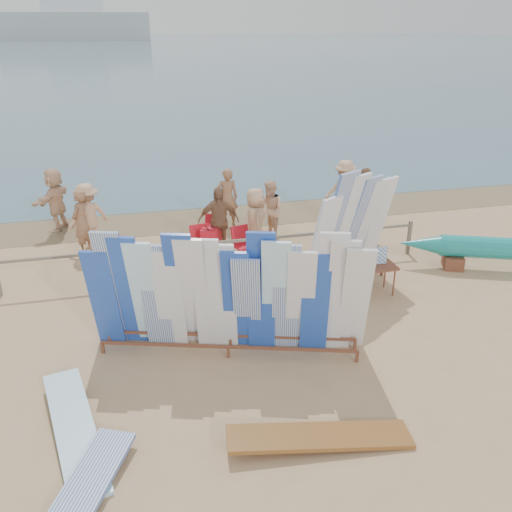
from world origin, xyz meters
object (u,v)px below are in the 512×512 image
object	(u,v)px
beach_chair_left	(203,249)
beachgoer_4	(218,221)
beachgoer_8	(270,210)
beachgoer_9	(344,190)
beachgoer_1	(81,222)
vendor_table	(375,278)
beachgoer_11	(55,199)
flat_board_a	(76,436)
stroller	(211,240)
beachgoer_3	(88,216)
beachgoer_6	(255,221)
beach_chair_right	(243,248)
beachgoer_7	(227,198)
flat_board_c	(319,443)
beachgoer_10	(364,200)
main_surfboard_rack	(229,298)
side_surfboard_rack	(350,234)

from	to	relation	value
beach_chair_left	beachgoer_4	world-z (taller)	beachgoer_4
beachgoer_8	beachgoer_9	xyz separation A→B (m)	(2.58, 0.95, 0.11)
beachgoer_1	beachgoer_9	size ratio (longest dim) A/B	0.93
beachgoer_1	beachgoer_9	bearing A→B (deg)	125.07
vendor_table	beachgoer_11	bearing A→B (deg)	140.01
beachgoer_4	beachgoer_9	size ratio (longest dim) A/B	0.98
flat_board_a	stroller	xyz separation A→B (m)	(3.09, 6.27, 0.40)
beachgoer_8	beachgoer_3	world-z (taller)	beachgoer_3
beachgoer_6	beachgoer_11	bearing A→B (deg)	59.78
beachgoer_11	beachgoer_3	distance (m)	1.94
beach_chair_right	beachgoer_6	bearing A→B (deg)	10.18
beachgoer_7	beach_chair_left	bearing A→B (deg)	68.59
stroller	beachgoer_7	size ratio (longest dim) A/B	0.57
stroller	beachgoer_6	xyz separation A→B (m)	(1.15, -0.15, 0.47)
beachgoer_3	stroller	bearing A→B (deg)	127.88
beachgoer_3	beach_chair_right	bearing A→B (deg)	127.59
vendor_table	beachgoer_6	xyz separation A→B (m)	(-2.04, 2.96, 0.50)
stroller	beachgoer_3	size ratio (longest dim) A/B	0.56
beachgoer_6	beachgoer_7	bearing A→B (deg)	8.49
flat_board_c	beachgoer_3	distance (m)	9.20
beachgoer_10	vendor_table	bearing A→B (deg)	170.36
flat_board_c	beach_chair_right	world-z (taller)	beach_chair_right
flat_board_a	beachgoer_1	distance (m)	7.18
main_surfboard_rack	beach_chair_right	xyz separation A→B (m)	(1.22, 4.30, -0.90)
beachgoer_8	beach_chair_right	bearing A→B (deg)	-55.56
side_surfboard_rack	beachgoer_8	world-z (taller)	side_surfboard_rack
beachgoer_1	beachgoer_9	xyz separation A→B (m)	(7.62, 0.86, 0.06)
beachgoer_9	beachgoer_7	bearing A→B (deg)	4.33
flat_board_a	flat_board_c	size ratio (longest dim) A/B	1.00
side_surfboard_rack	beachgoer_10	bearing A→B (deg)	32.67
beachgoer_4	beachgoer_8	distance (m)	1.78
main_surfboard_rack	beachgoer_9	xyz separation A→B (m)	(4.81, 6.34, -0.20)
beachgoer_10	beachgoer_3	xyz separation A→B (m)	(-7.59, 0.62, -0.05)
beach_chair_right	beachgoer_8	size ratio (longest dim) A/B	0.48
beach_chair_right	stroller	world-z (taller)	stroller
beach_chair_right	beachgoer_6	xyz separation A→B (m)	(0.36, 0.18, 0.65)
flat_board_a	stroller	world-z (taller)	stroller
vendor_table	beachgoer_8	world-z (taller)	beachgoer_8
beachgoer_4	beachgoer_8	xyz separation A→B (m)	(1.60, 0.78, -0.09)
beachgoer_7	side_surfboard_rack	bearing A→B (deg)	117.36
main_surfboard_rack	beach_chair_right	world-z (taller)	main_surfboard_rack
beach_chair_left	beachgoer_11	xyz separation A→B (m)	(-3.79, 3.07, 0.67)
beach_chair_left	flat_board_c	bearing A→B (deg)	-93.76
vendor_table	beach_chair_right	distance (m)	3.67
beach_chair_left	beachgoer_3	xyz separation A→B (m)	(-2.82, 1.39, 0.65)
side_surfboard_rack	beachgoer_9	distance (m)	4.62
side_surfboard_rack	beachgoer_3	bearing A→B (deg)	119.03
beach_chair_right	beachgoer_10	xyz separation A→B (m)	(3.73, 0.92, 0.72)
vendor_table	flat_board_c	world-z (taller)	vendor_table
main_surfboard_rack	beachgoer_8	distance (m)	5.85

